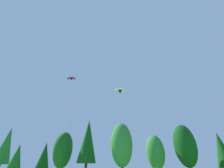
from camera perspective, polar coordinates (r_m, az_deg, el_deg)
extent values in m
cone|color=#236628|center=(59.21, -35.81, -18.56)|extent=(4.76, 4.76, 10.61)
cone|color=#19561E|center=(51.67, -33.02, -22.55)|extent=(3.50, 3.50, 6.38)
cone|color=#0F3D14|center=(50.70, -24.79, -23.84)|extent=(3.66, 3.66, 6.92)
ellipsoid|color=#144719|center=(44.43, -18.51, -22.96)|extent=(4.89, 4.89, 8.99)
cone|color=#0F3D14|center=(41.57, -9.36, -20.73)|extent=(4.75, 4.75, 10.58)
ellipsoid|color=#2D7033|center=(38.52, 3.72, -22.21)|extent=(5.24, 5.24, 10.01)
ellipsoid|color=#2D7033|center=(42.23, 16.46, -23.91)|extent=(4.58, 4.58, 8.09)
ellipsoid|color=#0F3D14|center=(42.20, 26.42, -20.47)|extent=(5.13, 5.13, 9.67)
cone|color=#0F3D14|center=(45.47, 36.86, -19.55)|extent=(3.88, 3.88, 7.66)
ellipsoid|color=#D12893|center=(44.90, -15.42, 2.35)|extent=(1.57, 1.25, 0.67)
ellipsoid|color=#66144C|center=(44.59, -14.36, 2.06)|extent=(0.95, 0.96, 0.80)
ellipsoid|color=#66144C|center=(44.98, -16.55, 2.11)|extent=(0.82, 0.94, 0.80)
cone|color=black|center=(44.70, -15.49, 1.71)|extent=(0.94, 0.94, 0.67)
cylinder|color=black|center=(30.30, -15.66, -8.11)|extent=(10.61, 17.40, 23.29)
ellipsoid|color=white|center=(39.76, 3.21, -2.14)|extent=(2.12, 1.86, 0.92)
ellipsoid|color=silver|center=(39.95, 4.74, -2.73)|extent=(1.29, 1.31, 1.06)
ellipsoid|color=silver|center=(39.32, 1.68, -2.35)|extent=(1.18, 1.30, 1.06)
cone|color=black|center=(39.54, 3.19, -3.09)|extent=(1.32, 1.32, 0.85)
cylinder|color=black|center=(26.76, 3.42, -11.90)|extent=(1.90, 19.51, 18.38)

